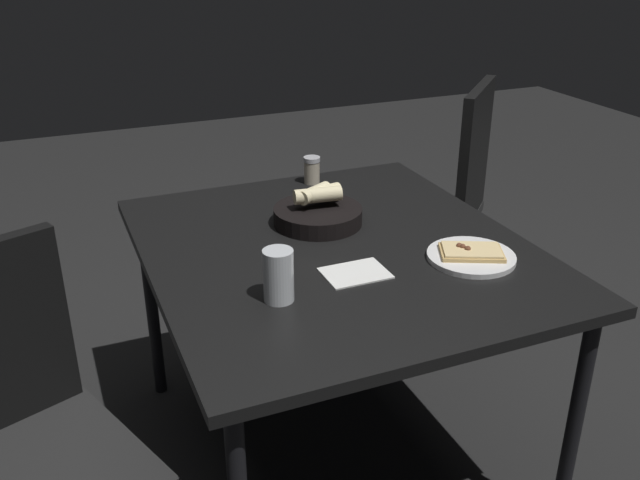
% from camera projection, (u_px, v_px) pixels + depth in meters
% --- Properties ---
extents(ground, '(8.00, 8.00, 0.00)m').
position_uv_depth(ground, '(334.00, 448.00, 2.17)').
color(ground, black).
extents(dining_table, '(1.00, 1.14, 0.70)m').
position_uv_depth(dining_table, '(336.00, 263.00, 1.90)').
color(dining_table, black).
rests_on(dining_table, ground).
extents(pizza_plate, '(0.23, 0.23, 0.04)m').
position_uv_depth(pizza_plate, '(471.00, 255.00, 1.80)').
color(pizza_plate, white).
rests_on(pizza_plate, dining_table).
extents(bread_basket, '(0.26, 0.26, 0.11)m').
position_uv_depth(bread_basket, '(317.00, 212.00, 2.01)').
color(bread_basket, black).
rests_on(bread_basket, dining_table).
extents(beer_glass, '(0.07, 0.07, 0.13)m').
position_uv_depth(beer_glass, '(279.00, 279.00, 1.59)').
color(beer_glass, silver).
rests_on(beer_glass, dining_table).
extents(pepper_shaker, '(0.06, 0.06, 0.09)m').
position_uv_depth(pepper_shaker, '(312.00, 172.00, 2.32)').
color(pepper_shaker, '#BFB299').
rests_on(pepper_shaker, dining_table).
extents(napkin, '(0.16, 0.12, 0.00)m').
position_uv_depth(napkin, '(355.00, 273.00, 1.73)').
color(napkin, white).
rests_on(napkin, dining_table).
extents(chair_near, '(0.57, 0.57, 0.91)m').
position_uv_depth(chair_near, '(8.00, 434.00, 1.45)').
color(chair_near, black).
rests_on(chair_near, ground).
extents(chair_far, '(0.62, 0.62, 0.97)m').
position_uv_depth(chair_far, '(442.00, 194.00, 2.66)').
color(chair_far, '#262626').
rests_on(chair_far, ground).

